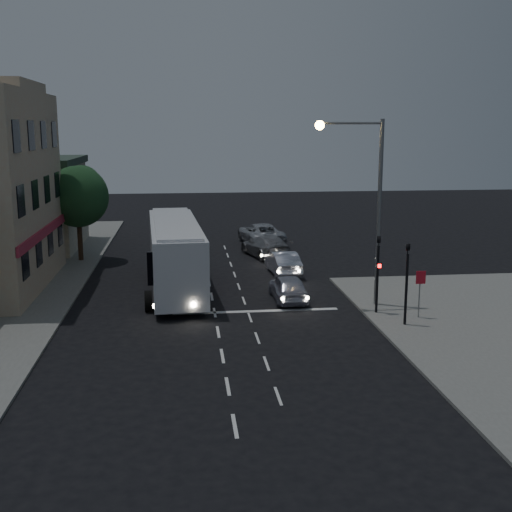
{
  "coord_description": "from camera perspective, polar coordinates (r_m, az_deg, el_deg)",
  "views": [
    {
      "loc": [
        -1.37,
        -27.64,
        8.7
      ],
      "look_at": [
        2.3,
        4.62,
        2.2
      ],
      "focal_mm": 45.0,
      "sensor_mm": 36.0,
      "label": 1
    }
  ],
  "objects": [
    {
      "name": "regulatory_sign",
      "position": [
        30.25,
        14.38,
        -2.62
      ],
      "size": [
        0.45,
        0.12,
        2.2
      ],
      "color": "slate",
      "rests_on": "sidewalk_near"
    },
    {
      "name": "car_sedan_c",
      "position": [
        48.78,
        0.43,
        2.0
      ],
      "size": [
        3.41,
        6.05,
        1.6
      ],
      "primitive_type": "imported",
      "rotation": [
        0.0,
        0.0,
        3.28
      ],
      "color": "#B4B6BB",
      "rests_on": "ground"
    },
    {
      "name": "car_sedan_a",
      "position": [
        38.79,
        2.4,
        -0.59
      ],
      "size": [
        1.77,
        4.34,
        1.4
      ],
      "primitive_type": "imported",
      "rotation": [
        0.0,
        0.0,
        3.21
      ],
      "color": "silver",
      "rests_on": "ground"
    },
    {
      "name": "street_tree",
      "position": [
        43.41,
        -15.58,
        5.35
      ],
      "size": [
        4.0,
        4.0,
        6.2
      ],
      "color": "black",
      "rests_on": "sidewalk_far"
    },
    {
      "name": "ground",
      "position": [
        29.01,
        -3.5,
        -6.15
      ],
      "size": [
        120.0,
        120.0,
        0.0
      ],
      "primitive_type": "plane",
      "color": "black"
    },
    {
      "name": "low_building_north",
      "position": [
        49.45,
        -20.71,
        4.43
      ],
      "size": [
        9.4,
        9.4,
        6.5
      ],
      "color": "gray",
      "rests_on": "sidewalk_far"
    },
    {
      "name": "traffic_signal_main",
      "position": [
        30.45,
        10.79,
        -0.78
      ],
      "size": [
        0.25,
        0.35,
        4.1
      ],
      "color": "black",
      "rests_on": "sidewalk_near"
    },
    {
      "name": "car_suv",
      "position": [
        32.87,
        2.88,
        -2.82
      ],
      "size": [
        1.68,
        4.02,
        1.36
      ],
      "primitive_type": "imported",
      "rotation": [
        0.0,
        0.0,
        3.16
      ],
      "color": "#B8B9C8",
      "rests_on": "ground"
    },
    {
      "name": "streetlight",
      "position": [
        31.23,
        9.8,
        5.71
      ],
      "size": [
        3.32,
        0.44,
        9.0
      ],
      "color": "slate",
      "rests_on": "sidewalk_near"
    },
    {
      "name": "car_sedan_b",
      "position": [
        43.91,
        0.85,
        0.89
      ],
      "size": [
        3.41,
        5.54,
        1.5
      ],
      "primitive_type": "imported",
      "rotation": [
        0.0,
        0.0,
        3.41
      ],
      "color": "gray",
      "rests_on": "ground"
    },
    {
      "name": "road_markings",
      "position": [
        32.26,
        -1.53,
        -4.32
      ],
      "size": [
        8.0,
        30.55,
        0.01
      ],
      "color": "silver",
      "rests_on": "ground"
    },
    {
      "name": "traffic_signal_side",
      "position": [
        28.84,
        13.28,
        -1.56
      ],
      "size": [
        0.18,
        0.15,
        4.1
      ],
      "color": "black",
      "rests_on": "sidewalk_near"
    },
    {
      "name": "tour_bus",
      "position": [
        35.19,
        -7.2,
        0.31
      ],
      "size": [
        3.27,
        12.38,
        3.76
      ],
      "rotation": [
        0.0,
        0.0,
        0.06
      ],
      "color": "white",
      "rests_on": "ground"
    }
  ]
}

